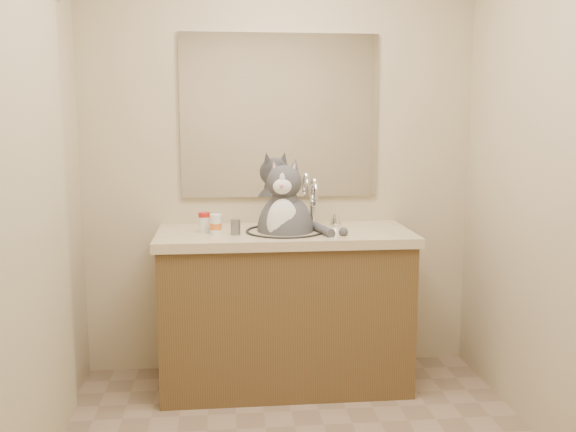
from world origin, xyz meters
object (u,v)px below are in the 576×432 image
object	(u,v)px
cat	(285,225)
pill_bottle_orange	(216,225)
pill_bottle_redcap	(204,222)
grey_canister	(236,227)

from	to	relation	value
cat	pill_bottle_orange	world-z (taller)	cat
pill_bottle_redcap	grey_canister	bearing A→B (deg)	-28.34
cat	pill_bottle_redcap	world-z (taller)	cat
pill_bottle_orange	grey_canister	bearing A→B (deg)	-12.30
pill_bottle_orange	grey_canister	xyz separation A→B (m)	(0.10, -0.02, -0.01)
grey_canister	pill_bottle_orange	bearing A→B (deg)	167.70
pill_bottle_orange	pill_bottle_redcap	bearing A→B (deg)	132.92
grey_canister	pill_bottle_redcap	bearing A→B (deg)	151.66
cat	pill_bottle_redcap	distance (m)	0.43
pill_bottle_redcap	pill_bottle_orange	bearing A→B (deg)	-47.08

